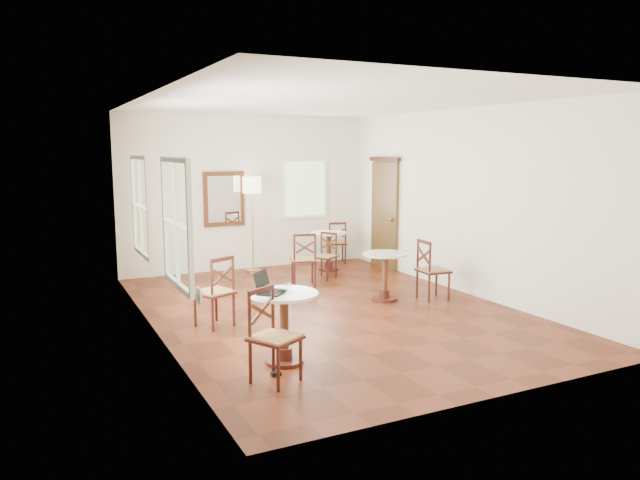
# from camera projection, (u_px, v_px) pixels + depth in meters

# --- Properties ---
(ground) EXTENTS (7.00, 7.00, 0.00)m
(ground) POSITION_uv_depth(u_px,v_px,m) (329.00, 310.00, 8.79)
(ground) COLOR #59210F
(ground) RESTS_ON ground
(room_shell) EXTENTS (5.02, 7.02, 3.01)m
(room_shell) POSITION_uv_depth(u_px,v_px,m) (317.00, 180.00, 8.72)
(room_shell) COLOR white
(room_shell) RESTS_ON ground
(cafe_table_near) EXTENTS (0.75, 0.75, 0.80)m
(cafe_table_near) POSITION_uv_depth(u_px,v_px,m) (284.00, 320.00, 6.53)
(cafe_table_near) COLOR #3F170F
(cafe_table_near) RESTS_ON ground
(cafe_table_mid) EXTENTS (0.71, 0.71, 0.75)m
(cafe_table_mid) POSITION_uv_depth(u_px,v_px,m) (385.00, 271.00, 9.30)
(cafe_table_mid) COLOR #3F170F
(cafe_table_mid) RESTS_ON ground
(cafe_table_back) EXTENTS (0.71, 0.71, 0.75)m
(cafe_table_back) POSITION_uv_depth(u_px,v_px,m) (329.00, 247.00, 11.62)
(cafe_table_back) COLOR #3F170F
(cafe_table_back) RESTS_ON ground
(chair_near_a) EXTENTS (0.58, 0.58, 0.96)m
(chair_near_a) POSITION_uv_depth(u_px,v_px,m) (215.00, 292.00, 7.89)
(chair_near_a) COLOR #3F170F
(chair_near_a) RESTS_ON ground
(chair_near_b) EXTENTS (0.60, 0.60, 0.96)m
(chair_near_b) POSITION_uv_depth(u_px,v_px,m) (273.00, 336.00, 6.01)
(chair_near_b) COLOR #3F170F
(chair_near_b) RESTS_ON ground
(chair_mid_a) EXTENTS (0.54, 0.54, 0.94)m
(chair_mid_a) POSITION_uv_depth(u_px,v_px,m) (304.00, 259.00, 10.27)
(chair_mid_a) COLOR #3F170F
(chair_mid_a) RESTS_ON ground
(chair_mid_b) EXTENTS (0.47, 0.47, 0.95)m
(chair_mid_b) POSITION_uv_depth(u_px,v_px,m) (432.00, 270.00, 9.35)
(chair_mid_b) COLOR #3F170F
(chair_mid_b) RESTS_ON ground
(chair_back_a) EXTENTS (0.51, 0.51, 0.87)m
(chair_back_a) POSITION_uv_depth(u_px,v_px,m) (336.00, 242.00, 12.36)
(chair_back_a) COLOR #3F170F
(chair_back_a) RESTS_ON ground
(chair_back_b) EXTENTS (0.53, 0.53, 0.84)m
(chair_back_b) POSITION_uv_depth(u_px,v_px,m) (325.00, 256.00, 10.88)
(chair_back_b) COLOR #3F170F
(chair_back_b) RESTS_ON ground
(floor_lamp) EXTENTS (0.36, 0.36, 1.83)m
(floor_lamp) POSITION_uv_depth(u_px,v_px,m) (252.00, 191.00, 11.33)
(floor_lamp) COLOR #BF8C3F
(floor_lamp) RESTS_ON ground
(laptop) EXTENTS (0.42, 0.42, 0.23)m
(laptop) POSITION_uv_depth(u_px,v_px,m) (268.00, 288.00, 6.46)
(laptop) COLOR black
(laptop) RESTS_ON cafe_table_near
(mouse) EXTENTS (0.10, 0.06, 0.04)m
(mouse) POSITION_uv_depth(u_px,v_px,m) (282.00, 291.00, 6.47)
(mouse) COLOR black
(mouse) RESTS_ON cafe_table_near
(navy_mug) EXTENTS (0.11, 0.07, 0.08)m
(navy_mug) POSITION_uv_depth(u_px,v_px,m) (268.00, 288.00, 6.51)
(navy_mug) COLOR #101B36
(navy_mug) RESTS_ON cafe_table_near
(water_glass) EXTENTS (0.07, 0.07, 0.11)m
(water_glass) POSITION_uv_depth(u_px,v_px,m) (289.00, 288.00, 6.44)
(water_glass) COLOR white
(water_glass) RESTS_ON cafe_table_near
(power_adapter) EXTENTS (0.10, 0.06, 0.04)m
(power_adapter) POSITION_uv_depth(u_px,v_px,m) (276.00, 374.00, 6.22)
(power_adapter) COLOR black
(power_adapter) RESTS_ON ground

